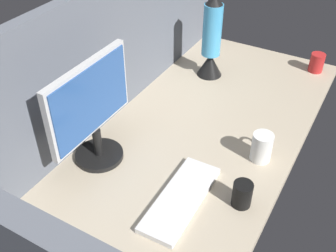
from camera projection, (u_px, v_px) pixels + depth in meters
The scene contains 8 objects.
ground_plane at pixel (188, 143), 161.12cm from camera, with size 180.00×80.00×3.00cm, color tan.
cubicle_wall_back at pixel (105, 55), 157.73cm from camera, with size 180.00×5.00×55.64cm.
monitor at pixel (92, 109), 139.53cm from camera, with size 40.13×18.00×39.51cm.
keyboard at pixel (181, 198), 134.91cm from camera, with size 37.00×13.00×2.00cm, color silver.
mug_red_plastic at pixel (317, 63), 200.18cm from camera, with size 6.96×6.96×9.31cm.
mug_ceramic_white at pixel (262, 147), 148.51cm from camera, with size 11.48×7.68×11.36cm.
mug_black_travel at pixel (242, 194), 131.65cm from camera, with size 6.58×6.58×9.11cm.
lava_lamp at pixel (211, 43), 190.14cm from camera, with size 12.24×12.24×40.05cm.
Camera 1 is at (-110.51, -54.03, 103.08)cm, focal length 43.29 mm.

